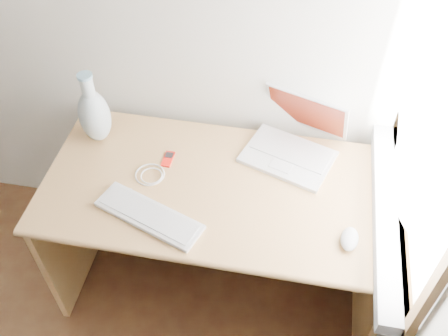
% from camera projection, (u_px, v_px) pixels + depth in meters
% --- Properties ---
extents(window, '(0.11, 0.99, 1.10)m').
position_uv_depth(window, '(435.00, 114.00, 1.51)').
color(window, white).
rests_on(window, right_wall).
extents(desk, '(1.42, 0.71, 0.75)m').
position_uv_depth(desk, '(222.00, 203.00, 2.23)').
color(desk, tan).
rests_on(desk, floor).
extents(laptop, '(0.42, 0.41, 0.25)m').
position_uv_depth(laptop, '(290.00, 141.00, 2.11)').
color(laptop, white).
rests_on(laptop, desk).
extents(external_keyboard, '(0.45, 0.27, 0.02)m').
position_uv_depth(external_keyboard, '(149.00, 215.00, 1.90)').
color(external_keyboard, white).
rests_on(external_keyboard, desk).
extents(mouse, '(0.08, 0.12, 0.04)m').
position_uv_depth(mouse, '(350.00, 239.00, 1.82)').
color(mouse, white).
rests_on(mouse, desk).
extents(ipod, '(0.04, 0.09, 0.01)m').
position_uv_depth(ipod, '(168.00, 159.00, 2.11)').
color(ipod, red).
rests_on(ipod, desk).
extents(cable_coil, '(0.14, 0.14, 0.01)m').
position_uv_depth(cable_coil, '(150.00, 175.00, 2.05)').
color(cable_coil, white).
rests_on(cable_coil, desk).
extents(remote, '(0.04, 0.07, 0.01)m').
position_uv_depth(remote, '(125.00, 195.00, 1.98)').
color(remote, white).
rests_on(remote, desk).
extents(vase, '(0.13, 0.13, 0.34)m').
position_uv_depth(vase, '(94.00, 114.00, 2.10)').
color(vase, silver).
rests_on(vase, desk).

